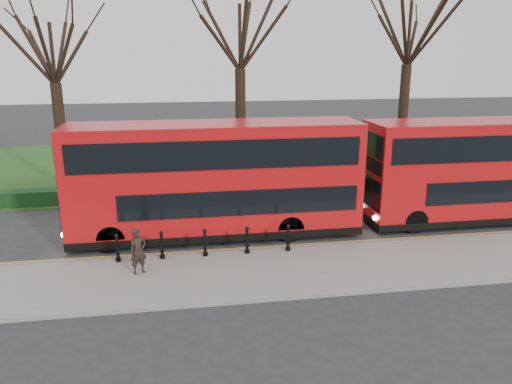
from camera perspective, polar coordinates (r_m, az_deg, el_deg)
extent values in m
plane|color=#28282B|center=(20.22, -3.53, -6.01)|extent=(120.00, 120.00, 0.00)
cube|color=gray|center=(17.45, -2.49, -9.39)|extent=(60.00, 4.00, 0.15)
cube|color=slate|center=(19.27, -3.22, -6.90)|extent=(60.00, 0.25, 0.16)
cube|color=#1C4717|center=(34.56, -6.13, 3.19)|extent=(60.00, 18.00, 0.06)
cube|color=black|center=(26.52, -5.08, 0.19)|extent=(60.00, 0.90, 0.80)
cube|color=yellow|center=(19.57, -3.31, -6.75)|extent=(60.00, 0.10, 0.01)
cube|color=yellow|center=(19.76, -3.38, -6.53)|extent=(60.00, 0.10, 0.01)
cylinder|color=black|center=(29.70, -21.36, 5.86)|extent=(0.60, 0.60, 5.87)
cylinder|color=black|center=(29.25, -1.77, 7.46)|extent=(0.60, 0.60, 6.55)
cylinder|color=black|center=(32.12, 16.37, 7.77)|extent=(0.60, 0.60, 6.76)
cylinder|color=black|center=(18.77, -15.56, -6.22)|extent=(0.15, 0.15, 1.00)
cylinder|color=black|center=(18.65, -10.71, -6.04)|extent=(0.15, 0.15, 1.00)
cylinder|color=black|center=(18.67, -5.84, -5.82)|extent=(0.15, 0.15, 1.00)
cylinder|color=black|center=(18.81, -1.02, -5.56)|extent=(0.15, 0.15, 1.00)
cylinder|color=black|center=(19.09, 3.69, -5.27)|extent=(0.15, 0.15, 1.00)
cube|color=red|center=(20.52, -4.62, 1.79)|extent=(11.83, 2.69, 4.36)
cube|color=black|center=(21.17, -4.49, -4.08)|extent=(11.85, 2.71, 0.32)
cube|color=black|center=(19.52, -1.71, -1.27)|extent=(9.47, 0.04, 1.02)
cube|color=black|center=(18.95, -4.35, 4.21)|extent=(11.19, 0.04, 1.13)
cube|color=black|center=(20.83, -21.14, 1.97)|extent=(0.06, 2.37, 0.59)
cylinder|color=black|center=(20.09, -16.25, -5.14)|extent=(1.08, 0.32, 1.08)
cylinder|color=black|center=(22.31, -15.59, -3.00)|extent=(1.08, 0.32, 1.08)
cylinder|color=black|center=(20.43, 3.95, -4.18)|extent=(1.08, 0.32, 1.08)
cylinder|color=black|center=(22.61, 2.58, -2.17)|extent=(1.08, 0.32, 1.08)
cube|color=red|center=(24.85, 25.31, 2.58)|extent=(11.45, 2.60, 4.21)
cube|color=black|center=(25.38, 24.75, -2.17)|extent=(11.47, 2.62, 0.31)
cube|color=black|center=(22.05, 12.99, 3.09)|extent=(0.06, 2.29, 0.57)
cylinder|color=black|center=(22.34, 17.74, -3.20)|extent=(1.04, 0.31, 1.04)
cylinder|color=black|center=(24.30, 15.34, -1.49)|extent=(1.04, 0.31, 1.04)
imported|color=black|center=(17.52, -13.31, -6.59)|extent=(0.69, 0.60, 1.61)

